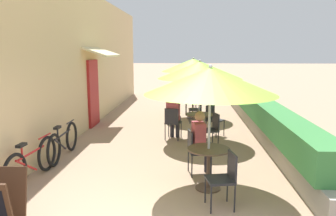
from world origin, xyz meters
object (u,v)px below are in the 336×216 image
Objects in this scene: cafe_chair_near_right at (225,175)px; cafe_chair_far_right at (197,107)px; seated_patron_mid_left at (174,114)px; cafe_chair_far_left at (189,101)px; patio_table_near at (208,160)px; patio_umbrella_far at (193,65)px; patio_table_far at (193,104)px; patio_umbrella_near at (210,81)px; bicycle_second at (63,142)px; cafe_chair_mid_left at (173,121)px; bicycle_leaning at (32,162)px; cafe_chair_mid_back at (213,118)px; seated_patron_near_left at (201,140)px; coffee_cup_mid at (198,113)px; cafe_chair_mid_right at (212,128)px; cafe_chair_near_left at (195,148)px; patio_table_mid at (199,122)px; patio_umbrella_mid at (200,70)px.

cafe_chair_far_right is at bearing -8.41° from cafe_chair_near_right.
cafe_chair_far_left is (0.41, 3.45, -0.17)m from seated_patron_mid_left.
patio_table_near is 6.21m from patio_umbrella_far.
seated_patron_mid_left reaches higher than cafe_chair_far_left.
patio_table_far is 0.71m from cafe_chair_far_right.
patio_umbrella_near is 1.22× the size of bicycle_second.
patio_table_far is (-0.21, 6.05, -1.38)m from patio_umbrella_near.
cafe_chair_mid_left is 3.91m from bicycle_leaning.
patio_table_far is 0.85× the size of cafe_chair_far_right.
seated_patron_near_left is at bearing 33.37° from cafe_chair_mid_back.
seated_patron_mid_left reaches higher than coffee_cup_mid.
seated_patron_near_left is 2.58m from cafe_chair_mid_left.
seated_patron_near_left is 5.35m from patio_table_far.
patio_umbrella_near is 2.54× the size of cafe_chair_mid_right.
cafe_chair_far_left is at bearing 60.67° from bicycle_second.
seated_patron_near_left reaches higher than cafe_chair_near_left.
patio_umbrella_far is at bearing 55.90° from bicycle_second.
patio_table_far is at bearing 55.90° from bicycle_second.
cafe_chair_far_left is 5.97m from bicycle_second.
seated_patron_mid_left is 1.44× the size of cafe_chair_mid_right.
patio_table_mid is at bearing 91.39° from patio_umbrella_near.
bicycle_leaning is at bearing 106.18° from cafe_chair_mid_right.
patio_table_mid is 0.41× the size of bicycle_second.
cafe_chair_near_right reaches higher than bicycle_second.
patio_table_far is (-0.14, 2.93, -1.38)m from patio_umbrella_mid.
cafe_chair_mid_left is 0.70× the size of seated_patron_mid_left.
bicycle_second is at bearing 46.24° from cafe_chair_near_right.
cafe_chair_near_left reaches higher than patio_table_near.
seated_patron_near_left is 3.18m from bicycle_leaning.
patio_table_mid is at bearing 174.63° from cafe_chair_far_right.
cafe_chair_near_right is (0.21, -0.68, 0.00)m from patio_table_near.
coffee_cup_mid is 3.46m from bicycle_second.
seated_patron_mid_left is 0.69× the size of bicycle_second.
cafe_chair_near_left reaches higher than bicycle_second.
patio_table_near is at bearing -26.46° from bicycle_second.
cafe_chair_near_left is at bearing -16.48° from bicycle_second.
seated_patron_mid_left is 1.69× the size of patio_table_far.
patio_umbrella_far is at bearing 170.09° from seated_patron_near_left.
patio_table_near is 2.48m from cafe_chair_mid_right.
cafe_chair_far_left is (-0.35, 6.75, -1.37)m from patio_umbrella_near.
bicycle_second is (-3.05, 0.77, -0.32)m from seated_patron_near_left.
bicycle_leaning is at bearing -116.82° from patio_umbrella_far.
seated_patron_near_left is at bearing -88.83° from patio_umbrella_far.
cafe_chair_near_left is at bearing 148.21° from cafe_chair_mid_right.
cafe_chair_mid_left is 1.00× the size of cafe_chair_far_left.
patio_umbrella_mid is at bearing 26.73° from bicycle_second.
cafe_chair_far_left is (-0.69, 3.05, 0.00)m from cafe_chair_mid_back.
seated_patron_mid_left is at bearing -28.26° from cafe_chair_mid_back.
patio_umbrella_near reaches higher than cafe_chair_far_right.
cafe_chair_mid_left is 0.20m from seated_patron_mid_left.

